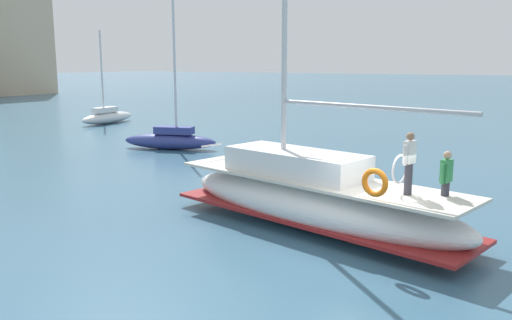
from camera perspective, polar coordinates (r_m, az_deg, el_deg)
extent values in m
plane|color=#38607A|center=(14.04, 11.66, -9.49)|extent=(400.00, 400.00, 0.00)
ellipsoid|color=white|center=(15.48, 6.30, -4.72)|extent=(4.23, 9.88, 1.40)
cube|color=maroon|center=(15.57, 6.27, -5.84)|extent=(4.22, 9.70, 0.10)
cube|color=beige|center=(15.31, 6.35, -2.05)|extent=(3.95, 9.38, 0.08)
cube|color=white|center=(15.66, 4.28, -0.27)|extent=(2.49, 4.57, 0.70)
cylinder|color=#B7B7BC|center=(14.05, 12.02, 5.58)|extent=(1.24, 5.67, 0.12)
cylinder|color=silver|center=(18.17, -4.77, 1.59)|extent=(0.89, 0.23, 0.06)
torus|color=orange|center=(12.80, 12.63, -2.37)|extent=(0.27, 0.71, 0.70)
cylinder|color=#33333D|center=(13.71, 16.02, -1.98)|extent=(0.20, 0.20, 0.80)
cube|color=white|center=(13.59, 16.16, 0.82)|extent=(0.35, 0.26, 0.56)
sphere|color=#9E7051|center=(13.53, 16.24, 2.45)|extent=(0.20, 0.20, 0.20)
cylinder|color=white|center=(13.40, 15.72, 0.50)|extent=(0.09, 0.09, 0.50)
cylinder|color=white|center=(13.79, 16.57, 0.72)|extent=(0.09, 0.09, 0.50)
cylinder|color=#33333D|center=(13.95, 19.64, -2.93)|extent=(0.20, 0.20, 0.35)
cube|color=#338C4C|center=(13.85, 19.76, -1.10)|extent=(0.35, 0.26, 0.56)
sphere|color=tan|center=(13.78, 19.86, 0.49)|extent=(0.20, 0.20, 0.20)
cylinder|color=#338C4C|center=(13.67, 19.37, -1.44)|extent=(0.09, 0.09, 0.50)
cylinder|color=#338C4C|center=(14.06, 20.11, -1.17)|extent=(0.09, 0.09, 0.50)
torus|color=silver|center=(13.78, 15.18, -0.95)|extent=(0.76, 0.21, 0.76)
ellipsoid|color=navy|center=(29.70, -9.22, 1.98)|extent=(2.96, 5.41, 0.86)
cube|color=navy|center=(29.52, -8.78, 3.17)|extent=(1.48, 2.27, 0.40)
cylinder|color=silver|center=(29.24, -8.72, 9.89)|extent=(0.13, 0.13, 7.30)
ellipsoid|color=silver|center=(43.38, -15.63, 4.39)|extent=(5.61, 1.88, 0.89)
cube|color=silver|center=(43.12, -15.91, 5.20)|extent=(2.28, 1.07, 0.40)
cylinder|color=silver|center=(42.87, -16.23, 9.08)|extent=(0.14, 0.14, 6.25)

